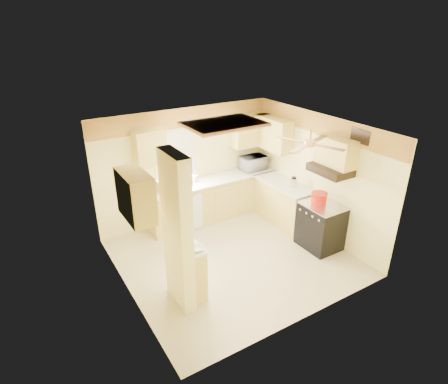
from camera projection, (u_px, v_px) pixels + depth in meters
floor at (233, 257)px, 7.12m from camera, size 4.00×4.00×0.00m
ceiling at (235, 129)px, 6.07m from camera, size 4.00×4.00×0.00m
wall_back at (186, 166)px, 8.07m from camera, size 4.00×0.00×4.00m
wall_front at (309, 250)px, 5.12m from camera, size 4.00×0.00×4.00m
wall_left at (123, 228)px, 5.65m from camera, size 0.00×3.80×3.80m
wall_right at (317, 176)px, 7.54m from camera, size 0.00×3.80×3.80m
wallpaper_border at (184, 118)px, 7.61m from camera, size 4.00×0.02×0.40m
partition_column at (178, 233)px, 5.53m from camera, size 0.20×0.70×2.50m
partition_ledge at (193, 272)px, 5.97m from camera, size 0.25×0.55×0.90m
ledge_top at (192, 247)px, 5.77m from camera, size 0.28×0.58×0.04m
lower_cabinets_back at (214, 199)px, 8.40m from camera, size 3.00×0.60×0.90m
lower_cabinets_right at (284, 204)px, 8.20m from camera, size 0.60×1.40×0.90m
countertop_back at (214, 180)px, 8.20m from camera, size 3.04×0.64×0.04m
countertop_right at (285, 184)px, 8.00m from camera, size 0.64×1.44×0.04m
dishwasher_panel at (190, 214)px, 7.82m from camera, size 0.58×0.02×0.80m
window at (175, 155)px, 7.81m from camera, size 0.92×0.02×1.02m
upper_cab_back_left at (150, 148)px, 7.28m from camera, size 0.60×0.35×0.70m
upper_cab_back_right at (251, 130)px, 8.41m from camera, size 0.90×0.35×0.70m
upper_cab_right at (273, 134)px, 8.18m from camera, size 0.35×1.00×0.70m
upper_cab_left_wall at (136, 196)px, 5.28m from camera, size 0.35×0.75×0.70m
upper_cab_over_stove at (336, 152)px, 6.74m from camera, size 0.35×0.76×0.52m
stove at (321, 226)px, 7.29m from camera, size 0.68×0.77×0.92m
range_hood at (330, 170)px, 6.84m from camera, size 0.50×0.76×0.14m
poster_menu at (182, 194)px, 5.33m from camera, size 0.02×0.42×0.57m
poster_nashville at (184, 234)px, 5.60m from camera, size 0.02×0.42×0.57m
ceiling_light_panel at (224, 124)px, 6.52m from camera, size 1.35×0.95×0.06m
ceiling_fan at (309, 143)px, 6.09m from camera, size 1.15×1.15×0.26m
vent_grate at (360, 136)px, 6.40m from camera, size 0.02×0.40×0.25m
microwave at (253, 163)px, 8.66m from camera, size 0.59×0.40×0.32m
bowl at (198, 249)px, 5.65m from camera, size 0.23×0.23×0.05m
dutch_oven at (319, 198)px, 7.14m from camera, size 0.31×0.31×0.21m
kettle at (294, 182)px, 7.79m from camera, size 0.14×0.14×0.21m
dish_rack at (166, 186)px, 7.63m from camera, size 0.43×0.33×0.23m
utensil_crock at (195, 178)px, 8.05m from camera, size 0.11×0.11×0.22m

